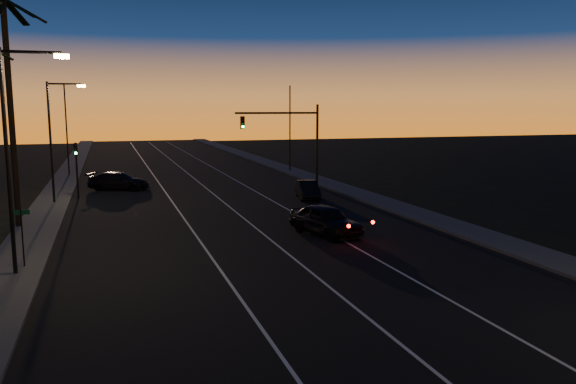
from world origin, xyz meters
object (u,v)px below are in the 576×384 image
object	(u,v)px
lead_car	(326,220)
right_car	(308,190)
signal_mast	(290,132)
cross_car	(119,181)

from	to	relation	value
lead_car	right_car	xyz separation A→B (m)	(3.18, 11.64, -0.14)
signal_mast	right_car	size ratio (longest dim) A/B	1.69
signal_mast	lead_car	xyz separation A→B (m)	(-3.50, -16.76, -3.97)
lead_car	right_car	world-z (taller)	lead_car
signal_mast	cross_car	bearing A→B (deg)	163.98
lead_car	cross_car	xyz separation A→B (m)	(-10.13, 20.67, -0.07)
lead_car	right_car	size ratio (longest dim) A/B	1.31
cross_car	right_car	bearing A→B (deg)	-34.16
lead_car	right_car	distance (m)	12.07
signal_mast	right_car	bearing A→B (deg)	-93.64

